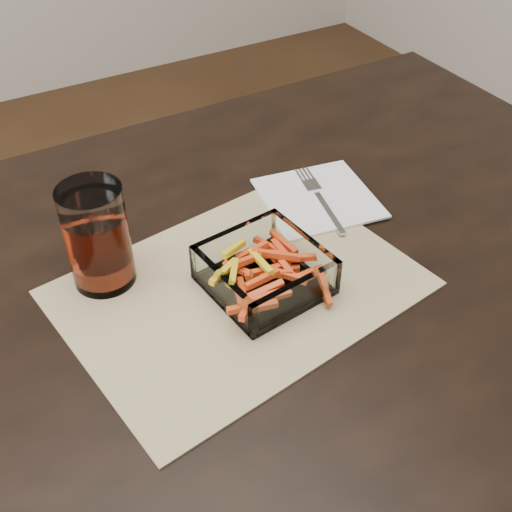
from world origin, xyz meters
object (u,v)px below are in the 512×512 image
object	(u,v)px
dining_table	(174,341)
fork	(319,197)
glass_bowl	(264,273)
tumbler	(98,240)

from	to	relation	value
dining_table	fork	size ratio (longest dim) A/B	8.89
glass_bowl	tumbler	world-z (taller)	tumbler
tumbler	fork	size ratio (longest dim) A/B	0.81
tumbler	fork	xyz separation A→B (m)	(0.35, 0.01, -0.06)
fork	tumbler	bearing A→B (deg)	-166.00
glass_bowl	tumbler	size ratio (longest dim) A/B	1.08
dining_table	tumbler	size ratio (longest dim) A/B	11.03
dining_table	glass_bowl	distance (m)	0.17
glass_bowl	fork	world-z (taller)	glass_bowl
glass_bowl	fork	size ratio (longest dim) A/B	0.87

